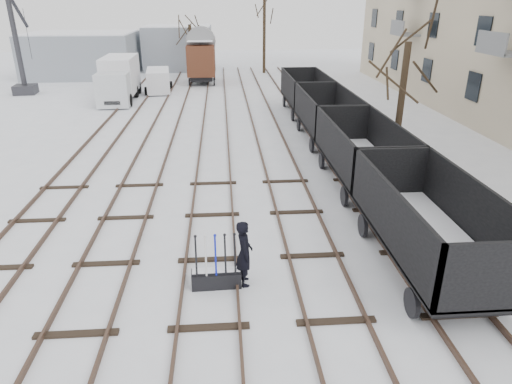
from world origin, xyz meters
TOP-DOWN VIEW (x-y plane):
  - ground at (0.00, 0.00)m, footprint 120.00×120.00m
  - tracks at (-0.00, 13.67)m, footprint 13.90×52.00m
  - shed_left at (-13.00, 36.00)m, footprint 10.00×8.00m
  - shed_right at (-4.00, 40.00)m, footprint 7.00×6.00m
  - ground_frame at (0.18, -1.31)m, footprint 1.31×0.46m
  - worker at (0.93, -1.21)m, footprint 0.49×0.70m
  - freight_wagon_a at (6.00, -0.86)m, footprint 2.53×6.31m
  - freight_wagon_b at (6.00, 5.54)m, footprint 2.53×6.31m
  - freight_wagon_c at (6.00, 11.94)m, footprint 2.53×6.31m
  - freight_wagon_d at (6.00, 18.34)m, footprint 2.53×6.31m
  - box_van_wagon at (-1.25, 30.89)m, footprint 2.63×4.95m
  - lorry at (-7.12, 23.45)m, footprint 2.38×6.93m
  - panel_van at (-4.66, 26.67)m, footprint 2.22×4.27m
  - crane at (-15.25, 26.79)m, footprint 1.79×4.81m
  - tree_near at (8.44, 8.21)m, footprint 0.30×0.30m
  - tree_far_left at (-2.46, 35.77)m, footprint 0.30×0.30m
  - tree_far_right at (4.88, 36.45)m, footprint 0.30×0.30m

SIDE VIEW (x-z plane):
  - ground at x=0.00m, z-range 0.00..0.00m
  - tracks at x=0.00m, z-range -0.01..0.16m
  - ground_frame at x=0.18m, z-range -0.46..1.03m
  - worker at x=0.93m, z-range 0.00..1.84m
  - panel_van at x=-4.66m, z-range 0.04..1.85m
  - freight_wagon_a at x=6.00m, z-range -0.30..2.27m
  - freight_wagon_b at x=6.00m, z-range -0.30..2.27m
  - freight_wagon_c at x=6.00m, z-range -0.30..2.27m
  - freight_wagon_d at x=6.00m, z-range -0.30..2.27m
  - lorry at x=-7.12m, z-range 0.05..3.16m
  - shed_left at x=-13.00m, z-range 0.00..4.10m
  - crane at x=-15.25m, z-range -1.93..6.21m
  - box_van_wagon at x=-1.25m, z-range 0.31..4.09m
  - shed_right at x=-4.00m, z-range 0.00..4.50m
  - tree_far_left at x=-2.46m, z-range 0.00..4.78m
  - tree_near at x=8.44m, z-range 0.00..5.38m
  - tree_far_right at x=4.88m, z-range 0.00..8.32m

